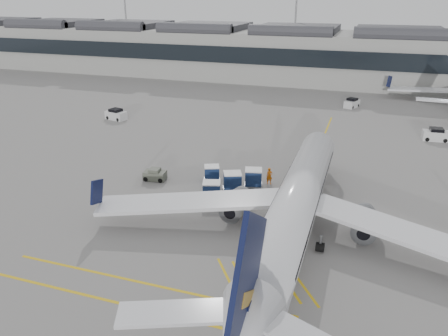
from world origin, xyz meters
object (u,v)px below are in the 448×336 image
(airliner_main, at_px, (296,204))
(baggage_cart_a, at_px, (232,181))
(belt_loader, at_px, (307,205))
(ramp_agent_a, at_px, (269,176))
(ramp_agent_b, at_px, (239,202))
(pushback_tug, at_px, (155,175))

(airliner_main, xyz_separation_m, baggage_cart_a, (-7.79, 7.07, -1.90))
(belt_loader, xyz_separation_m, ramp_agent_a, (-4.84, 5.02, 0.37))
(ramp_agent_b, bearing_deg, ramp_agent_a, -136.26)
(airliner_main, xyz_separation_m, pushback_tug, (-16.84, 7.04, -2.40))
(ramp_agent_a, height_order, pushback_tug, ramp_agent_a)
(airliner_main, xyz_separation_m, ramp_agent_a, (-4.52, 10.02, -2.07))
(airliner_main, relative_size, baggage_cart_a, 15.86)
(airliner_main, distance_m, pushback_tug, 18.41)
(airliner_main, relative_size, pushback_tug, 15.13)
(baggage_cart_a, distance_m, ramp_agent_a, 4.41)
(ramp_agent_a, distance_m, pushback_tug, 12.68)
(ramp_agent_a, relative_size, ramp_agent_b, 1.10)
(airliner_main, height_order, ramp_agent_a, airliner_main)
(ramp_agent_a, bearing_deg, airliner_main, -93.97)
(baggage_cart_a, xyz_separation_m, ramp_agent_a, (3.27, 2.95, -0.17))
(ramp_agent_a, relative_size, pushback_tug, 0.73)
(belt_loader, bearing_deg, ramp_agent_b, -179.14)
(ramp_agent_b, relative_size, pushback_tug, 0.66)
(baggage_cart_a, bearing_deg, pushback_tug, 156.98)
(ramp_agent_a, bearing_deg, baggage_cart_a, -166.21)
(airliner_main, height_order, ramp_agent_b, airliner_main)
(pushback_tug, bearing_deg, belt_loader, -12.95)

